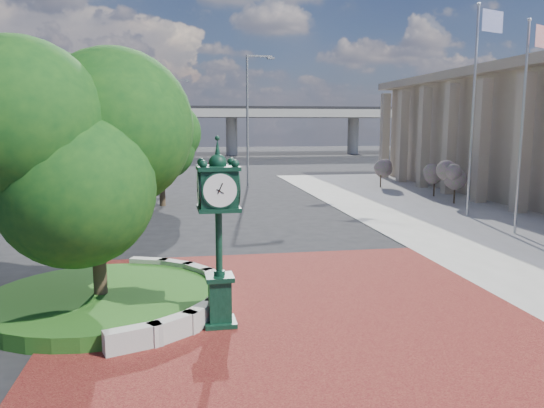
{
  "coord_description": "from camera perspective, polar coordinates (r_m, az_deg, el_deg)",
  "views": [
    {
      "loc": [
        -2.75,
        -14.26,
        4.89
      ],
      "look_at": [
        -0.09,
        1.5,
        2.47
      ],
      "focal_mm": 35.0,
      "sensor_mm": 36.0,
      "label": 1
    }
  ],
  "objects": [
    {
      "name": "plaza",
      "position": [
        14.39,
        2.04,
        -11.17
      ],
      "size": [
        12.0,
        12.0,
        0.04
      ],
      "primitive_type": "cube",
      "color": "#5E1616",
      "rests_on": "ground"
    },
    {
      "name": "street_lamp_far",
      "position": [
        57.52,
        -10.52,
        9.14
      ],
      "size": [
        2.13,
        0.27,
        9.49
      ],
      "color": "slate",
      "rests_on": "ground"
    },
    {
      "name": "ground",
      "position": [
        15.33,
        1.28,
        -10.0
      ],
      "size": [
        200.0,
        200.0,
        0.0
      ],
      "primitive_type": "plane",
      "color": "black",
      "rests_on": "ground"
    },
    {
      "name": "shrub_far",
      "position": [
        41.7,
        11.64,
        3.9
      ],
      "size": [
        1.2,
        1.2,
        2.2
      ],
      "color": "#38281C",
      "rests_on": "ground"
    },
    {
      "name": "post_clock",
      "position": [
        12.66,
        -5.76,
        -2.33
      ],
      "size": [
        0.98,
        0.98,
        4.55
      ],
      "color": "black",
      "rests_on": "ground"
    },
    {
      "name": "planter_wall",
      "position": [
        14.99,
        -9.08,
        -9.45
      ],
      "size": [
        2.96,
        6.77,
        0.54
      ],
      "color": "#9E9B93",
      "rests_on": "ground"
    },
    {
      "name": "tree_planter",
      "position": [
        14.49,
        -18.53,
        3.55
      ],
      "size": [
        5.2,
        5.2,
        6.33
      ],
      "color": "#38281C",
      "rests_on": "ground"
    },
    {
      "name": "shrub_mid",
      "position": [
        37.35,
        17.1,
        3.17
      ],
      "size": [
        1.2,
        1.2,
        2.2
      ],
      "color": "#38281C",
      "rests_on": "ground"
    },
    {
      "name": "flagpole_a",
      "position": [
        25.68,
        25.3,
        7.55
      ],
      "size": [
        1.37,
        0.69,
        9.33
      ],
      "color": "silver",
      "rests_on": "ground"
    },
    {
      "name": "shrub_near",
      "position": [
        34.31,
        19.1,
        2.62
      ],
      "size": [
        1.2,
        1.2,
        2.2
      ],
      "color": "#38281C",
      "rests_on": "ground"
    },
    {
      "name": "street_lamp_near",
      "position": [
        42.03,
        -2.34,
        10.05
      ],
      "size": [
        2.27,
        0.53,
        10.14
      ],
      "color": "slate",
      "rests_on": "ground"
    },
    {
      "name": "tree_street",
      "position": [
        32.33,
        -11.84,
        5.5
      ],
      "size": [
        4.4,
        4.4,
        5.45
      ],
      "color": "#38281C",
      "rests_on": "ground"
    },
    {
      "name": "parked_car",
      "position": [
        49.37,
        -6.01,
        3.87
      ],
      "size": [
        2.73,
        5.22,
        1.7
      ],
      "primitive_type": "imported",
      "rotation": [
        0.0,
        0.0,
        -0.15
      ],
      "color": "#4D0B11",
      "rests_on": "ground"
    },
    {
      "name": "flagpole_b",
      "position": [
        29.63,
        20.81,
        9.45
      ],
      "size": [
        1.66,
        0.59,
        10.95
      ],
      "color": "silver",
      "rests_on": "ground"
    },
    {
      "name": "grass_bed",
      "position": [
        15.18,
        -17.88,
        -9.82
      ],
      "size": [
        6.1,
        6.1,
        0.4
      ],
      "primitive_type": "cylinder",
      "color": "#1B4413",
      "rests_on": "ground"
    },
    {
      "name": "overpass",
      "position": [
        84.32,
        -7.97,
        9.65
      ],
      "size": [
        90.0,
        12.0,
        7.5
      ],
      "color": "#9E9B93",
      "rests_on": "ground"
    }
  ]
}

